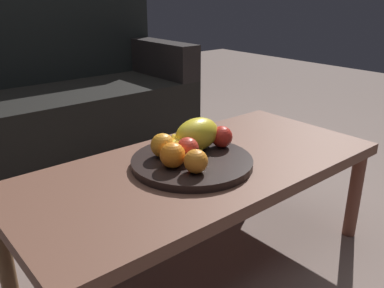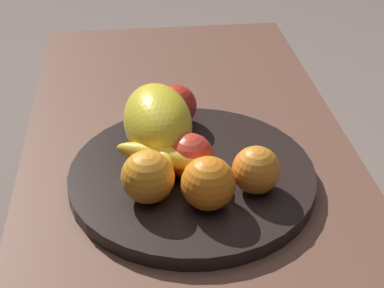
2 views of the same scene
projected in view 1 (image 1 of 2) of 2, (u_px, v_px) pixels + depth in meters
ground_plane at (200, 262)px, 1.47m from camera, size 8.00×8.00×0.00m
coffee_table at (201, 175)px, 1.34m from camera, size 1.25×0.58×0.40m
couch at (42, 107)px, 2.30m from camera, size 1.70×0.70×0.90m
fruit_bowl at (192, 162)px, 1.31m from camera, size 0.39×0.39×0.03m
melon_large_front at (197, 134)px, 1.35m from camera, size 0.18×0.13×0.11m
orange_front at (196, 161)px, 1.19m from camera, size 0.07×0.07×0.07m
orange_left at (173, 155)px, 1.22m from camera, size 0.08×0.08×0.08m
orange_right at (163, 145)px, 1.30m from camera, size 0.08×0.08×0.08m
apple_front at (222, 137)px, 1.38m from camera, size 0.07×0.07×0.07m
apple_left at (187, 149)px, 1.28m from camera, size 0.07×0.07×0.07m
banana_bunch at (181, 146)px, 1.32m from camera, size 0.16×0.15×0.06m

